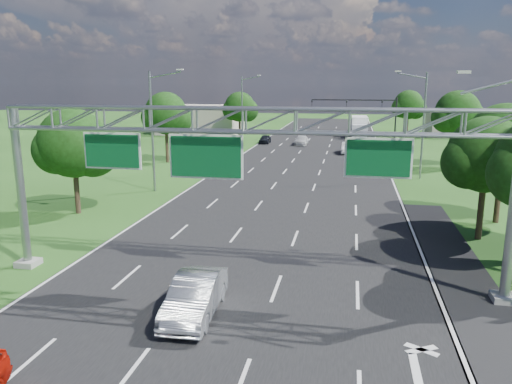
% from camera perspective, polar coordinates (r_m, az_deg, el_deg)
% --- Properties ---
extents(ground, '(220.00, 220.00, 0.00)m').
position_cam_1_polar(ground, '(40.65, 3.69, -0.53)').
color(ground, '#204715').
rests_on(ground, ground).
extents(road, '(18.00, 180.00, 0.02)m').
position_cam_1_polar(road, '(40.65, 3.69, -0.53)').
color(road, black).
rests_on(road, ground).
extents(road_flare, '(3.00, 30.00, 0.02)m').
position_cam_1_polar(road_flare, '(25.60, 22.43, -9.39)').
color(road_flare, black).
rests_on(road_flare, ground).
extents(sign_gantry, '(23.50, 1.00, 9.56)m').
position_cam_1_polar(sign_gantry, '(21.90, -1.14, 6.63)').
color(sign_gantry, gray).
rests_on(sign_gantry, ground).
extents(traffic_signal, '(12.21, 0.24, 7.00)m').
position_cam_1_polar(traffic_signal, '(74.47, 12.99, 9.11)').
color(traffic_signal, black).
rests_on(traffic_signal, ground).
extents(streetlight_l_near, '(2.97, 0.22, 10.16)m').
position_cam_1_polar(streetlight_l_near, '(42.65, -11.57, 7.45)').
color(streetlight_l_near, gray).
rests_on(streetlight_l_near, ground).
extents(streetlight_l_far, '(2.97, 0.22, 10.16)m').
position_cam_1_polar(streetlight_l_far, '(76.13, -1.46, 9.79)').
color(streetlight_l_far, gray).
rests_on(streetlight_l_far, ground).
extents(streetlight_r_mid, '(2.97, 0.22, 10.16)m').
position_cam_1_polar(streetlight_r_mid, '(49.86, 18.40, 7.76)').
color(streetlight_r_mid, gray).
rests_on(streetlight_r_mid, ground).
extents(tree_verge_la, '(5.76, 4.80, 7.40)m').
position_cam_1_polar(tree_verge_la, '(36.80, -20.02, 4.91)').
color(tree_verge_la, '#2D2116').
rests_on(tree_verge_la, ground).
extents(tree_verge_lb, '(5.76, 4.80, 8.06)m').
position_cam_1_polar(tree_verge_lb, '(58.30, -10.19, 8.62)').
color(tree_verge_lb, '#2D2116').
rests_on(tree_verge_lb, ground).
extents(tree_verge_lc, '(5.76, 4.80, 7.62)m').
position_cam_1_polar(tree_verge_lc, '(81.42, -1.83, 9.54)').
color(tree_verge_lc, '#2D2116').
rests_on(tree_verge_lc, ground).
extents(tree_verge_rd, '(5.76, 4.80, 8.28)m').
position_cam_1_polar(tree_verge_rd, '(58.55, 22.09, 8.15)').
color(tree_verge_rd, '#2D2116').
rests_on(tree_verge_rd, ground).
extents(tree_verge_re, '(5.76, 4.80, 7.84)m').
position_cam_1_polar(tree_verge_re, '(87.93, 17.07, 9.36)').
color(tree_verge_re, '#2D2116').
rests_on(tree_verge_re, ground).
extents(building_left, '(14.00, 10.00, 5.00)m').
position_cam_1_polar(building_left, '(91.59, -6.32, 8.24)').
color(building_left, '#A79B8C').
rests_on(building_left, ground).
extents(building_right, '(12.00, 9.00, 4.00)m').
position_cam_1_polar(building_right, '(93.58, 22.78, 7.14)').
color(building_right, '#A79B8C').
rests_on(building_right, ground).
extents(silver_sedan, '(1.92, 4.95, 1.61)m').
position_cam_1_polar(silver_sedan, '(20.36, -7.00, -11.73)').
color(silver_sedan, '#A5AAB1').
rests_on(silver_sedan, ground).
extents(car_queue_a, '(1.93, 4.63, 1.34)m').
position_cam_1_polar(car_queue_a, '(74.76, 5.22, 5.92)').
color(car_queue_a, '#B8B8B8').
rests_on(car_queue_a, ground).
extents(car_queue_c, '(1.55, 3.76, 1.28)m').
position_cam_1_polar(car_queue_c, '(76.11, 1.04, 6.06)').
color(car_queue_c, black).
rests_on(car_queue_c, ground).
extents(car_queue_d, '(1.67, 4.47, 1.46)m').
position_cam_1_polar(car_queue_d, '(66.31, 10.46, 4.98)').
color(car_queue_d, silver).
rests_on(car_queue_d, ground).
extents(box_truck, '(2.74, 8.97, 3.38)m').
position_cam_1_polar(box_truck, '(87.08, 11.73, 7.26)').
color(box_truck, white).
rests_on(box_truck, ground).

